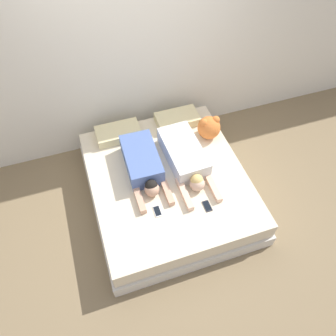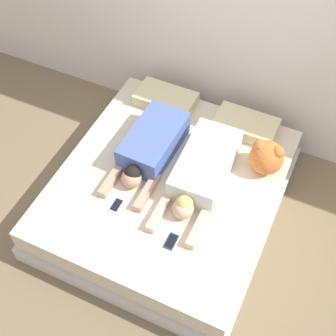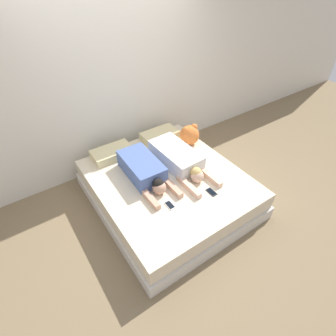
{
  "view_description": "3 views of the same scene",
  "coord_description": "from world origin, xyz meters",
  "px_view_note": "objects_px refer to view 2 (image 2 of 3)",
  "views": [
    {
      "loc": [
        -0.73,
        -2.18,
        3.53
      ],
      "look_at": [
        0.0,
        0.0,
        0.57
      ],
      "focal_mm": 35.0,
      "sensor_mm": 36.0,
      "label": 1
    },
    {
      "loc": [
        1.0,
        -2.14,
        3.6
      ],
      "look_at": [
        0.0,
        0.0,
        0.57
      ],
      "focal_mm": 50.0,
      "sensor_mm": 36.0,
      "label": 2
    },
    {
      "loc": [
        -1.44,
        -2.1,
        2.7
      ],
      "look_at": [
        0.0,
        0.0,
        0.57
      ],
      "focal_mm": 28.0,
      "sensor_mm": 36.0,
      "label": 3
    }
  ],
  "objects_px": {
    "person_left": "(150,146)",
    "cell_phone_left": "(116,205)",
    "cell_phone_right": "(171,241)",
    "person_right": "(202,171)",
    "pillow_head_right": "(246,125)",
    "bed": "(168,193)",
    "plush_toy": "(267,157)",
    "pillow_head_left": "(166,99)"
  },
  "relations": [
    {
      "from": "person_left",
      "to": "cell_phone_left",
      "type": "distance_m",
      "value": 0.61
    },
    {
      "from": "person_left",
      "to": "cell_phone_left",
      "type": "xyz_separation_m",
      "value": [
        -0.02,
        -0.6,
        -0.11
      ]
    },
    {
      "from": "cell_phone_right",
      "to": "person_left",
      "type": "bearing_deg",
      "value": 126.51
    },
    {
      "from": "person_right",
      "to": "cell_phone_right",
      "type": "relative_size",
      "value": 7.91
    },
    {
      "from": "pillow_head_right",
      "to": "cell_phone_left",
      "type": "distance_m",
      "value": 1.41
    },
    {
      "from": "bed",
      "to": "person_right",
      "type": "relative_size",
      "value": 1.84
    },
    {
      "from": "cell_phone_right",
      "to": "plush_toy",
      "type": "height_order",
      "value": "plush_toy"
    },
    {
      "from": "person_right",
      "to": "cell_phone_right",
      "type": "bearing_deg",
      "value": -88.28
    },
    {
      "from": "bed",
      "to": "pillow_head_right",
      "type": "bearing_deg",
      "value": 63.68
    },
    {
      "from": "pillow_head_left",
      "to": "person_right",
      "type": "distance_m",
      "value": 0.96
    },
    {
      "from": "plush_toy",
      "to": "person_left",
      "type": "bearing_deg",
      "value": -163.73
    },
    {
      "from": "bed",
      "to": "person_right",
      "type": "xyz_separation_m",
      "value": [
        0.26,
        0.12,
        0.32
      ]
    },
    {
      "from": "pillow_head_left",
      "to": "cell_phone_left",
      "type": "xyz_separation_m",
      "value": [
        0.14,
        -1.24,
        -0.05
      ]
    },
    {
      "from": "person_right",
      "to": "bed",
      "type": "bearing_deg",
      "value": -154.81
    },
    {
      "from": "pillow_head_left",
      "to": "plush_toy",
      "type": "distance_m",
      "value": 1.17
    },
    {
      "from": "bed",
      "to": "pillow_head_right",
      "type": "xyz_separation_m",
      "value": [
        0.4,
        0.82,
        0.27
      ]
    },
    {
      "from": "person_right",
      "to": "plush_toy",
      "type": "relative_size",
      "value": 3.65
    },
    {
      "from": "person_left",
      "to": "cell_phone_left",
      "type": "relative_size",
      "value": 7.06
    },
    {
      "from": "pillow_head_left",
      "to": "person_left",
      "type": "relative_size",
      "value": 0.56
    },
    {
      "from": "person_left",
      "to": "bed",
      "type": "bearing_deg",
      "value": -35.25
    },
    {
      "from": "person_left",
      "to": "cell_phone_right",
      "type": "height_order",
      "value": "person_left"
    },
    {
      "from": "bed",
      "to": "person_right",
      "type": "bearing_deg",
      "value": 25.19
    },
    {
      "from": "cell_phone_left",
      "to": "pillow_head_right",
      "type": "bearing_deg",
      "value": 61.65
    },
    {
      "from": "cell_phone_right",
      "to": "plush_toy",
      "type": "distance_m",
      "value": 1.09
    },
    {
      "from": "person_left",
      "to": "plush_toy",
      "type": "relative_size",
      "value": 3.26
    },
    {
      "from": "bed",
      "to": "pillow_head_left",
      "type": "xyz_separation_m",
      "value": [
        -0.4,
        0.82,
        0.27
      ]
    },
    {
      "from": "pillow_head_left",
      "to": "pillow_head_right",
      "type": "relative_size",
      "value": 1.0
    },
    {
      "from": "bed",
      "to": "pillow_head_left",
      "type": "relative_size",
      "value": 3.67
    },
    {
      "from": "bed",
      "to": "cell_phone_left",
      "type": "distance_m",
      "value": 0.54
    },
    {
      "from": "person_left",
      "to": "plush_toy",
      "type": "bearing_deg",
      "value": 16.27
    },
    {
      "from": "pillow_head_left",
      "to": "person_left",
      "type": "distance_m",
      "value": 0.66
    },
    {
      "from": "bed",
      "to": "cell_phone_left",
      "type": "height_order",
      "value": "cell_phone_left"
    },
    {
      "from": "person_left",
      "to": "plush_toy",
      "type": "distance_m",
      "value": 0.99
    },
    {
      "from": "cell_phone_left",
      "to": "plush_toy",
      "type": "bearing_deg",
      "value": 42.22
    },
    {
      "from": "plush_toy",
      "to": "pillow_head_left",
      "type": "bearing_deg",
      "value": 161.82
    },
    {
      "from": "person_right",
      "to": "plush_toy",
      "type": "bearing_deg",
      "value": 36.88
    },
    {
      "from": "bed",
      "to": "pillow_head_left",
      "type": "distance_m",
      "value": 0.95
    },
    {
      "from": "cell_phone_left",
      "to": "pillow_head_left",
      "type": "bearing_deg",
      "value": 96.41
    },
    {
      "from": "bed",
      "to": "cell_phone_right",
      "type": "height_order",
      "value": "cell_phone_right"
    },
    {
      "from": "cell_phone_left",
      "to": "plush_toy",
      "type": "relative_size",
      "value": 0.46
    },
    {
      "from": "pillow_head_left",
      "to": "person_left",
      "type": "bearing_deg",
      "value": -76.45
    },
    {
      "from": "pillow_head_left",
      "to": "cell_phone_left",
      "type": "height_order",
      "value": "pillow_head_left"
    }
  ]
}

